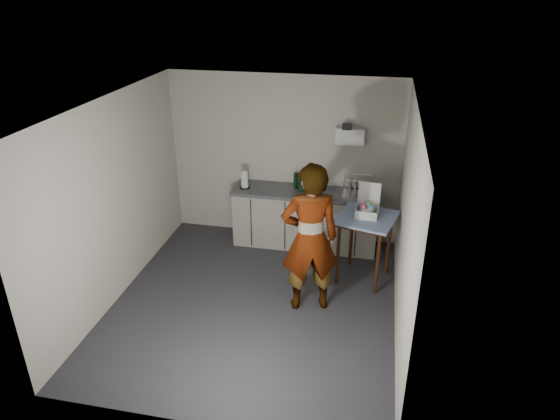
% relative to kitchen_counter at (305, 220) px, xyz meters
% --- Properties ---
extents(ground, '(4.00, 4.00, 0.00)m').
position_rel_kitchen_counter_xyz_m(ground, '(-0.40, -1.70, -0.43)').
color(ground, '#2D2D32').
rests_on(ground, ground).
extents(wall_back, '(3.60, 0.02, 2.60)m').
position_rel_kitchen_counter_xyz_m(wall_back, '(-0.40, 0.29, 0.87)').
color(wall_back, beige).
rests_on(wall_back, ground).
extents(wall_right, '(0.02, 4.00, 2.60)m').
position_rel_kitchen_counter_xyz_m(wall_right, '(1.39, -1.70, 0.87)').
color(wall_right, beige).
rests_on(wall_right, ground).
extents(wall_left, '(0.02, 4.00, 2.60)m').
position_rel_kitchen_counter_xyz_m(wall_left, '(-2.19, -1.70, 0.87)').
color(wall_left, beige).
rests_on(wall_left, ground).
extents(ceiling, '(3.60, 4.00, 0.01)m').
position_rel_kitchen_counter_xyz_m(ceiling, '(-0.40, -1.70, 2.17)').
color(ceiling, white).
rests_on(ceiling, wall_back).
extents(kitchen_counter, '(2.24, 0.62, 0.91)m').
position_rel_kitchen_counter_xyz_m(kitchen_counter, '(0.00, 0.00, 0.00)').
color(kitchen_counter, black).
rests_on(kitchen_counter, ground).
extents(wall_shelf, '(0.42, 0.18, 0.37)m').
position_rel_kitchen_counter_xyz_m(wall_shelf, '(0.60, 0.22, 1.32)').
color(wall_shelf, white).
rests_on(wall_shelf, ground).
extents(side_table, '(0.91, 0.91, 0.97)m').
position_rel_kitchen_counter_xyz_m(side_table, '(0.94, -0.82, 0.42)').
color(side_table, '#3D1E0D').
rests_on(side_table, ground).
extents(standing_man, '(0.82, 0.66, 1.96)m').
position_rel_kitchen_counter_xyz_m(standing_man, '(0.29, -1.61, 0.55)').
color(standing_man, '#B2A593').
rests_on(standing_man, ground).
extents(soap_bottle, '(0.17, 0.17, 0.31)m').
position_rel_kitchen_counter_xyz_m(soap_bottle, '(-0.07, -0.00, 0.64)').
color(soap_bottle, black).
rests_on(soap_bottle, kitchen_counter).
extents(soda_can, '(0.07, 0.07, 0.13)m').
position_rel_kitchen_counter_xyz_m(soda_can, '(-0.09, 0.05, 0.55)').
color(soda_can, '#B6122D').
rests_on(soda_can, kitchen_counter).
extents(dark_bottle, '(0.07, 0.07, 0.25)m').
position_rel_kitchen_counter_xyz_m(dark_bottle, '(-0.18, 0.09, 0.61)').
color(dark_bottle, black).
rests_on(dark_bottle, kitchen_counter).
extents(paper_towel, '(0.16, 0.16, 0.29)m').
position_rel_kitchen_counter_xyz_m(paper_towel, '(-0.95, -0.06, 0.62)').
color(paper_towel, black).
rests_on(paper_towel, kitchen_counter).
extents(dish_rack, '(0.42, 0.32, 0.29)m').
position_rel_kitchen_counter_xyz_m(dish_rack, '(0.75, -0.00, 0.55)').
color(dish_rack, silver).
rests_on(dish_rack, kitchen_counter).
extents(bakery_box, '(0.32, 0.33, 0.42)m').
position_rel_kitchen_counter_xyz_m(bakery_box, '(0.94, -0.77, 0.63)').
color(bakery_box, white).
rests_on(bakery_box, side_table).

